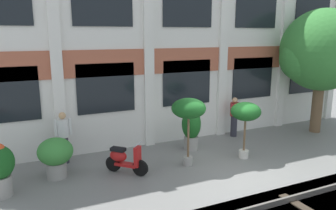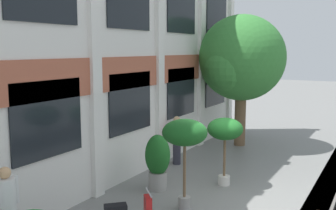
{
  "view_description": "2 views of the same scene",
  "coord_description": "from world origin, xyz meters",
  "views": [
    {
      "loc": [
        -5.85,
        -7.86,
        4.06
      ],
      "look_at": [
        -1.37,
        1.78,
        1.75
      ],
      "focal_mm": 35.0,
      "sensor_mm": 36.0,
      "label": 1
    },
    {
      "loc": [
        -9.14,
        -3.37,
        3.77
      ],
      "look_at": [
        0.61,
        2.15,
        2.16
      ],
      "focal_mm": 42.0,
      "sensor_mm": 36.0,
      "label": 2
    }
  ],
  "objects": [
    {
      "name": "potted_plant_low_pan",
      "position": [
        -1.19,
        0.68,
        1.78
      ],
      "size": [
        1.06,
        1.06,
        2.15
      ],
      "color": "gray",
      "rests_on": "ground"
    },
    {
      "name": "broadleaf_tree",
      "position": [
        5.43,
        1.63,
        3.32
      ],
      "size": [
        3.5,
        3.33,
        5.07
      ],
      "color": "brown",
      "rests_on": "ground"
    },
    {
      "name": "potted_plant_stone_basin",
      "position": [
        -0.42,
        1.88,
        0.86
      ],
      "size": [
        0.68,
        0.68,
        1.51
      ],
      "color": "gray",
      "rests_on": "ground"
    },
    {
      "name": "apartment_facade",
      "position": [
        -0.0,
        3.28,
        4.03
      ],
      "size": [
        15.98,
        0.64,
        8.1
      ],
      "color": "silver",
      "rests_on": "ground"
    },
    {
      "name": "resident_by_doorway",
      "position": [
        -4.68,
        2.52,
        0.9
      ],
      "size": [
        0.53,
        0.34,
        1.67
      ],
      "rotation": [
        0.0,
        0.0,
        -1.59
      ],
      "color": "#282833",
      "rests_on": "ground"
    },
    {
      "name": "potted_plant_tall_urn",
      "position": [
        0.8,
        0.46,
        1.52
      ],
      "size": [
        0.98,
        0.98,
        1.9
      ],
      "color": "beige",
      "rests_on": "ground"
    },
    {
      "name": "resident_watching_tracks",
      "position": [
        1.91,
        2.56,
        0.86
      ],
      "size": [
        0.5,
        0.34,
        1.6
      ],
      "rotation": [
        0.0,
        0.0,
        -1.2
      ],
      "color": "#282833",
      "rests_on": "ground"
    },
    {
      "name": "ground_plane",
      "position": [
        0.0,
        0.0,
        0.0
      ],
      "size": [
        80.0,
        80.0,
        0.0
      ],
      "primitive_type": "plane",
      "color": "slate"
    }
  ]
}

